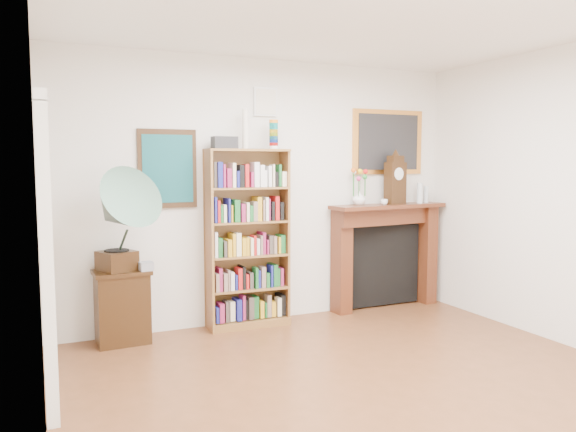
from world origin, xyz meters
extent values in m
cube|color=brown|center=(0.00, 0.00, -0.01)|extent=(4.50, 5.00, 0.01)
cube|color=silver|center=(0.00, 2.50, 1.40)|extent=(4.50, 0.01, 2.80)
cube|color=silver|center=(-2.25, 0.00, 1.40)|extent=(0.01, 5.00, 2.80)
cube|color=white|center=(-2.21, 0.73, 1.05)|extent=(0.08, 0.08, 2.10)
cube|color=white|center=(-2.21, 1.67, 1.05)|extent=(0.08, 0.08, 2.10)
cube|color=white|center=(-2.21, 1.20, 2.13)|extent=(0.08, 1.02, 0.08)
cube|color=black|center=(-1.05, 2.48, 1.65)|extent=(0.58, 0.03, 0.78)
cube|color=#135259|center=(-1.05, 2.46, 1.65)|extent=(0.50, 0.01, 0.67)
cube|color=white|center=(0.00, 2.48, 2.35)|extent=(0.26, 0.03, 0.30)
cube|color=silver|center=(0.00, 2.46, 2.35)|extent=(0.22, 0.01, 0.26)
cube|color=gold|center=(1.55, 2.48, 1.95)|extent=(0.95, 0.03, 0.75)
cube|color=#262628|center=(1.55, 2.46, 1.95)|extent=(0.82, 0.01, 0.65)
cube|color=brown|center=(-0.68, 2.33, 0.93)|extent=(0.04, 0.30, 1.85)
cube|color=brown|center=(0.15, 2.33, 0.93)|extent=(0.04, 0.30, 1.85)
cube|color=brown|center=(-0.26, 2.33, 1.84)|extent=(0.86, 0.34, 0.03)
cube|color=brown|center=(-0.26, 2.33, 0.04)|extent=(0.86, 0.34, 0.08)
cube|color=brown|center=(-0.26, 2.47, 0.93)|extent=(0.85, 0.06, 1.85)
cube|color=brown|center=(-0.26, 2.33, 0.40)|extent=(0.81, 0.32, 0.02)
cube|color=brown|center=(-0.26, 2.33, 0.75)|extent=(0.81, 0.32, 0.02)
cube|color=brown|center=(-0.26, 2.33, 1.10)|extent=(0.81, 0.32, 0.02)
cube|color=brown|center=(-0.26, 2.33, 1.45)|extent=(0.81, 0.32, 0.02)
cube|color=black|center=(-1.55, 2.29, 0.35)|extent=(0.53, 0.39, 0.70)
cube|color=#482110|center=(0.88, 2.37, 0.59)|extent=(0.18, 0.23, 1.19)
cube|color=#482110|center=(2.07, 2.37, 0.59)|extent=(0.18, 0.23, 1.19)
cube|color=#482110|center=(1.47, 2.37, 1.09)|extent=(1.36, 0.33, 0.19)
cube|color=#482110|center=(1.47, 2.33, 1.21)|extent=(1.48, 0.47, 0.04)
cube|color=black|center=(1.47, 2.44, 0.50)|extent=(0.98, 0.09, 0.95)
cube|color=black|center=(-1.58, 2.31, 0.79)|extent=(0.39, 0.39, 0.18)
cylinder|color=black|center=(-1.58, 2.31, 0.89)|extent=(0.30, 0.30, 0.01)
cone|color=#2A3D31|center=(-1.58, 2.12, 1.30)|extent=(0.84, 0.92, 0.77)
cube|color=#ACAEB9|center=(-1.33, 2.19, 0.74)|extent=(0.13, 0.13, 0.08)
cube|color=black|center=(1.56, 2.33, 1.47)|extent=(0.26, 0.18, 0.48)
cylinder|color=white|center=(1.56, 2.26, 1.58)|extent=(0.14, 0.04, 0.14)
cube|color=black|center=(1.56, 2.33, 1.75)|extent=(0.19, 0.14, 0.09)
imported|color=white|center=(1.10, 2.37, 1.31)|extent=(0.18, 0.18, 0.16)
imported|color=silver|center=(1.37, 2.27, 1.26)|extent=(0.10, 0.10, 0.06)
cylinder|color=silver|center=(1.90, 2.31, 1.35)|extent=(0.07, 0.07, 0.24)
cylinder|color=silver|center=(2.03, 2.37, 1.33)|extent=(0.06, 0.06, 0.20)
camera|label=1|loc=(-2.25, -3.10, 1.72)|focal=35.00mm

